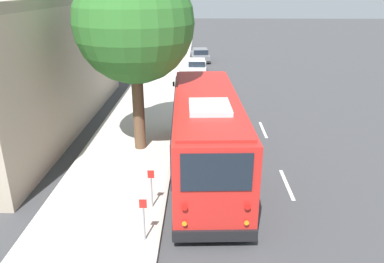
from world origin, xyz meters
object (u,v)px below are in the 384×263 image
(shuttle_bus, at_px, (206,131))
(sign_post_near, at_px, (144,219))
(street_tree, at_px, (134,14))
(sign_post_far, at_px, (151,188))
(parked_sedan_white, at_px, (197,67))
(parked_sedan_gray, at_px, (200,55))
(parked_sedan_tan, at_px, (197,86))

(shuttle_bus, height_order, sign_post_near, shuttle_bus)
(street_tree, distance_m, sign_post_far, 7.52)
(shuttle_bus, height_order, parked_sedan_white, shuttle_bus)
(street_tree, bearing_deg, sign_post_far, -167.35)
(parked_sedan_white, bearing_deg, parked_sedan_gray, -2.28)
(parked_sedan_gray, bearing_deg, street_tree, 168.13)
(parked_sedan_tan, height_order, sign_post_near, sign_post_near)
(parked_sedan_white, bearing_deg, sign_post_near, 177.23)
(parked_sedan_white, relative_size, street_tree, 0.48)
(street_tree, relative_size, sign_post_near, 6.48)
(parked_sedan_tan, relative_size, sign_post_near, 3.20)
(shuttle_bus, xyz_separation_m, parked_sedan_tan, (12.25, 0.51, -1.28))
(parked_sedan_tan, height_order, parked_sedan_gray, parked_sedan_tan)
(sign_post_near, bearing_deg, sign_post_far, 0.00)
(parked_sedan_gray, bearing_deg, parked_sedan_tan, 174.07)
(parked_sedan_white, xyz_separation_m, parked_sedan_gray, (6.04, -0.28, 0.01))
(parked_sedan_white, relative_size, parked_sedan_gray, 1.01)
(parked_sedan_tan, relative_size, parked_sedan_gray, 1.04)
(parked_sedan_tan, xyz_separation_m, parked_sedan_gray, (12.94, -0.22, -0.01))
(parked_sedan_white, bearing_deg, shuttle_bus, -177.92)
(sign_post_far, bearing_deg, street_tree, 12.65)
(parked_sedan_gray, distance_m, sign_post_far, 28.00)
(parked_sedan_gray, xyz_separation_m, sign_post_near, (-29.77, 1.59, 0.27))
(shuttle_bus, xyz_separation_m, sign_post_far, (-2.77, 1.88, -1.01))
(shuttle_bus, relative_size, sign_post_far, 7.05)
(parked_sedan_tan, relative_size, street_tree, 0.49)
(parked_sedan_tan, distance_m, street_tree, 11.54)
(parked_sedan_tan, bearing_deg, sign_post_near, 178.74)
(shuttle_bus, height_order, street_tree, street_tree)
(shuttle_bus, xyz_separation_m, parked_sedan_white, (19.15, 0.57, -1.30))
(parked_sedan_gray, bearing_deg, shuttle_bus, 175.70)
(parked_sedan_white, height_order, sign_post_near, sign_post_near)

